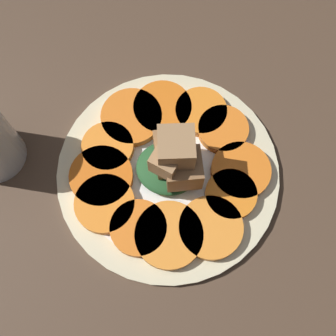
% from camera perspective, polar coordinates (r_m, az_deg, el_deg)
% --- Properties ---
extents(table_slab, '(1.20, 1.20, 0.02)m').
position_cam_1_polar(table_slab, '(0.58, -0.00, -1.02)').
color(table_slab, '#4C3828').
rests_on(table_slab, ground).
extents(plate, '(0.30, 0.30, 0.01)m').
position_cam_1_polar(plate, '(0.57, -0.00, -0.53)').
color(plate, beige).
rests_on(plate, table_slab).
extents(carrot_slice_0, '(0.08, 0.08, 0.01)m').
position_cam_1_polar(carrot_slice_0, '(0.56, 9.81, -0.38)').
color(carrot_slice_0, orange).
rests_on(carrot_slice_0, plate).
extents(carrot_slice_1, '(0.07, 0.07, 0.01)m').
position_cam_1_polar(carrot_slice_1, '(0.58, 7.47, 5.20)').
color(carrot_slice_1, orange).
rests_on(carrot_slice_1, plate).
extents(carrot_slice_2, '(0.07, 0.07, 0.01)m').
position_cam_1_polar(carrot_slice_2, '(0.59, 4.48, 7.61)').
color(carrot_slice_2, orange).
rests_on(carrot_slice_2, plate).
extents(carrot_slice_3, '(0.08, 0.08, 0.01)m').
position_cam_1_polar(carrot_slice_3, '(0.59, -0.75, 8.11)').
color(carrot_slice_3, orange).
rests_on(carrot_slice_3, plate).
extents(carrot_slice_4, '(0.08, 0.08, 0.01)m').
position_cam_1_polar(carrot_slice_4, '(0.59, -4.95, 6.87)').
color(carrot_slice_4, orange).
rests_on(carrot_slice_4, plate).
extents(carrot_slice_5, '(0.07, 0.07, 0.01)m').
position_cam_1_polar(carrot_slice_5, '(0.57, -8.16, 2.83)').
color(carrot_slice_5, orange).
rests_on(carrot_slice_5, plate).
extents(carrot_slice_6, '(0.08, 0.08, 0.01)m').
position_cam_1_polar(carrot_slice_6, '(0.56, -9.02, -1.13)').
color(carrot_slice_6, '#D76115').
rests_on(carrot_slice_6, plate).
extents(carrot_slice_7, '(0.08, 0.08, 0.01)m').
position_cam_1_polar(carrot_slice_7, '(0.55, -8.55, -4.83)').
color(carrot_slice_7, orange).
rests_on(carrot_slice_7, plate).
extents(carrot_slice_8, '(0.07, 0.07, 0.01)m').
position_cam_1_polar(carrot_slice_8, '(0.54, -4.02, -8.11)').
color(carrot_slice_8, orange).
rests_on(carrot_slice_8, plate).
extents(carrot_slice_9, '(0.09, 0.09, 0.01)m').
position_cam_1_polar(carrot_slice_9, '(0.53, 0.13, -9.08)').
color(carrot_slice_9, orange).
rests_on(carrot_slice_9, plate).
extents(carrot_slice_10, '(0.08, 0.08, 0.01)m').
position_cam_1_polar(carrot_slice_10, '(0.54, 5.81, -8.06)').
color(carrot_slice_10, orange).
rests_on(carrot_slice_10, plate).
extents(carrot_slice_11, '(0.07, 0.07, 0.01)m').
position_cam_1_polar(carrot_slice_11, '(0.55, 8.50, -3.59)').
color(carrot_slice_11, orange).
rests_on(carrot_slice_11, plate).
extents(center_pile, '(0.09, 0.08, 0.10)m').
position_cam_1_polar(center_pile, '(0.52, 0.91, 0.97)').
color(center_pile, '#235128').
rests_on(center_pile, plate).
extents(fork, '(0.20, 0.04, 0.00)m').
position_cam_1_polar(fork, '(0.59, 1.25, 6.66)').
color(fork, silver).
rests_on(fork, plate).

